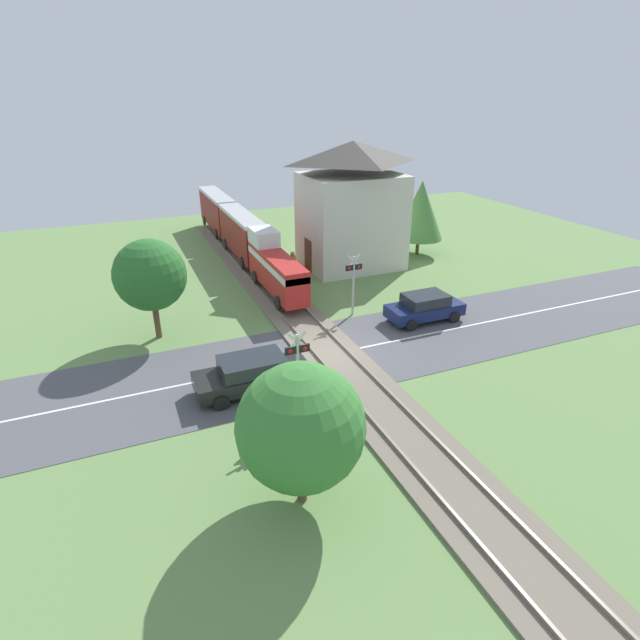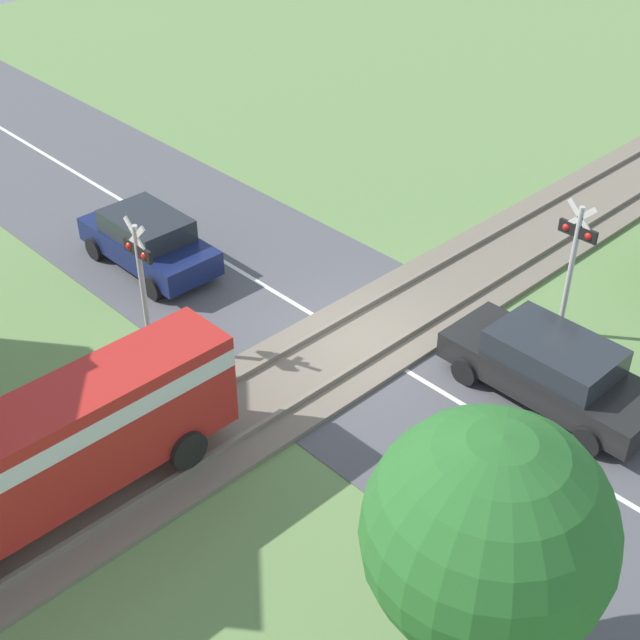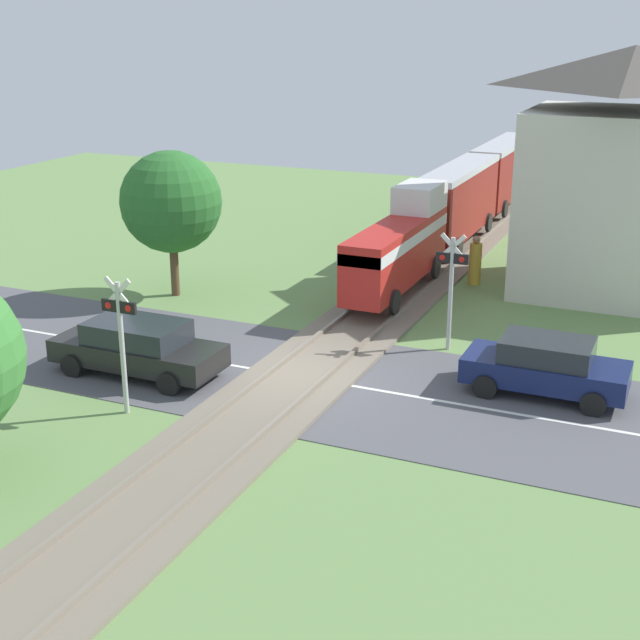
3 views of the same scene
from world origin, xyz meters
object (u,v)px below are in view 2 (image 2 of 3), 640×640
Objects in this scene: car_near_crossing at (551,368)px; crossing_signal_west_approach at (574,252)px; crossing_signal_east_approach at (141,272)px; car_far_side at (148,240)px.

crossing_signal_west_approach is (1.10, -2.11, 1.35)m from car_near_crossing.
crossing_signal_east_approach is (5.72, 7.10, 0.00)m from crossing_signal_west_approach.
car_near_crossing is at bearing -143.84° from crossing_signal_east_approach.
crossing_signal_west_approach is (-8.75, -4.99, 1.35)m from car_far_side.
crossing_signal_east_approach is at bearing 36.16° from car_near_crossing.
crossing_signal_east_approach is at bearing 145.09° from car_far_side.
car_near_crossing is 1.36× the size of crossing_signal_east_approach.
car_far_side is 1.19× the size of crossing_signal_east_approach.
crossing_signal_east_approach is (-3.02, 2.11, 1.35)m from car_far_side.
car_near_crossing is 1.15× the size of car_far_side.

